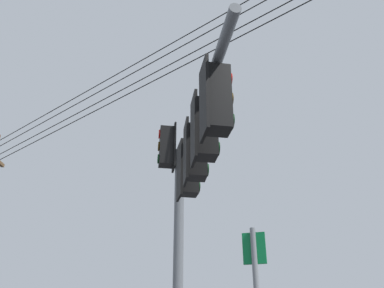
{
  "coord_description": "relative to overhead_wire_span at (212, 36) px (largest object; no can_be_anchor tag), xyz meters",
  "views": [
    {
      "loc": [
        -4.57,
        -7.03,
        1.89
      ],
      "look_at": [
        -0.66,
        -2.2,
        4.91
      ],
      "focal_mm": 37.26,
      "sensor_mm": 36.0,
      "label": 1
    }
  ],
  "objects": [
    {
      "name": "signal_mast_assembly",
      "position": [
        -0.9,
        -0.28,
        -3.88
      ],
      "size": [
        2.9,
        4.5,
        6.16
      ],
      "color": "slate",
      "rests_on": "ground"
    },
    {
      "name": "overhead_wire_span",
      "position": [
        0.0,
        0.0,
        0.0
      ],
      "size": [
        4.62,
        19.87,
        1.4
      ],
      "color": "black"
    }
  ]
}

